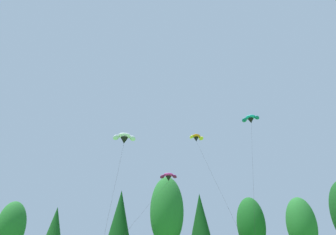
% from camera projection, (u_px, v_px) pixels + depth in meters
% --- Properties ---
extents(treeline_tree_b, '(4.77, 4.77, 11.02)m').
position_uv_depth(treeline_tree_b, '(11.00, 227.00, 50.54)').
color(treeline_tree_b, '#472D19').
rests_on(treeline_tree_b, ground_plane).
extents(treeline_tree_c, '(3.93, 3.93, 10.58)m').
position_uv_depth(treeline_tree_c, '(54.00, 229.00, 54.02)').
color(treeline_tree_c, '#472D19').
rests_on(treeline_tree_c, ground_plane).
extents(treeline_tree_d, '(4.46, 4.46, 13.00)m').
position_uv_depth(treeline_tree_d, '(120.00, 218.00, 51.30)').
color(treeline_tree_d, '#472D19').
rests_on(treeline_tree_d, ground_plane).
extents(treeline_tree_e, '(5.98, 5.98, 15.47)m').
position_uv_depth(treeline_tree_e, '(167.00, 211.00, 51.96)').
color(treeline_tree_e, '#472D19').
rests_on(treeline_tree_e, ground_plane).
extents(treeline_tree_f, '(4.43, 4.43, 12.85)m').
position_uv_depth(treeline_tree_f, '(200.00, 220.00, 53.49)').
color(treeline_tree_f, '#472D19').
rests_on(treeline_tree_f, ground_plane).
extents(treeline_tree_g, '(5.05, 5.05, 12.05)m').
position_uv_depth(treeline_tree_g, '(251.00, 224.00, 52.66)').
color(treeline_tree_g, '#472D19').
rests_on(treeline_tree_g, ground_plane).
extents(treeline_tree_h, '(4.91, 4.91, 11.53)m').
position_uv_depth(treeline_tree_h, '(301.00, 225.00, 49.66)').
color(treeline_tree_h, '#472D19').
rests_on(treeline_tree_h, ground_plane).
extents(parafoil_kite_high_magenta, '(6.44, 15.19, 10.95)m').
position_uv_depth(parafoil_kite_high_magenta, '(168.00, 177.00, 39.75)').
color(parafoil_kite_high_magenta, '#D12893').
extents(parafoil_kite_mid_teal, '(8.40, 20.49, 22.97)m').
position_uv_depth(parafoil_kite_mid_teal, '(251.00, 119.00, 50.81)').
color(parafoil_kite_mid_teal, teal).
extents(parafoil_kite_far_white, '(2.94, 9.19, 14.44)m').
position_uv_depth(parafoil_kite_far_white, '(124.00, 138.00, 35.65)').
color(parafoil_kite_far_white, white).
extents(parafoil_kite_low_orange, '(4.45, 13.62, 16.75)m').
position_uv_depth(parafoil_kite_low_orange, '(196.00, 138.00, 42.44)').
color(parafoil_kite_low_orange, orange).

